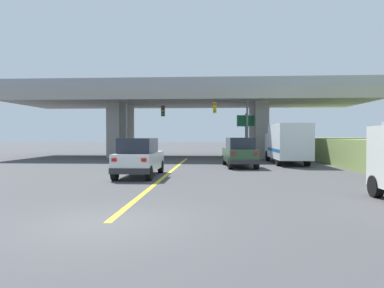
{
  "coord_description": "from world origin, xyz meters",
  "views": [
    {
      "loc": [
        2.62,
        -8.54,
        2.14
      ],
      "look_at": [
        1.24,
        13.2,
        1.64
      ],
      "focal_mm": 33.45,
      "sensor_mm": 36.0,
      "label": 1
    }
  ],
  "objects_px": {
    "traffic_signal_farside": "(140,120)",
    "traffic_signal_nearside": "(236,118)",
    "suv_lead": "(139,157)",
    "suv_crossing": "(239,152)",
    "box_truck": "(287,143)",
    "highway_sign": "(246,125)"
  },
  "relations": [
    {
      "from": "suv_lead",
      "to": "suv_crossing",
      "type": "height_order",
      "value": "same"
    },
    {
      "from": "suv_crossing",
      "to": "box_truck",
      "type": "height_order",
      "value": "box_truck"
    },
    {
      "from": "box_truck",
      "to": "highway_sign",
      "type": "xyz_separation_m",
      "value": [
        -2.54,
        6.73,
        1.57
      ]
    },
    {
      "from": "box_truck",
      "to": "highway_sign",
      "type": "distance_m",
      "value": 7.37
    },
    {
      "from": "suv_lead",
      "to": "traffic_signal_nearside",
      "type": "height_order",
      "value": "traffic_signal_nearside"
    },
    {
      "from": "box_truck",
      "to": "traffic_signal_farside",
      "type": "xyz_separation_m",
      "value": [
        -12.44,
        4.88,
        1.98
      ]
    },
    {
      "from": "suv_crossing",
      "to": "box_truck",
      "type": "distance_m",
      "value": 4.98
    },
    {
      "from": "suv_lead",
      "to": "box_truck",
      "type": "relative_size",
      "value": 0.64
    },
    {
      "from": "traffic_signal_nearside",
      "to": "highway_sign",
      "type": "height_order",
      "value": "traffic_signal_nearside"
    },
    {
      "from": "suv_crossing",
      "to": "suv_lead",
      "type": "bearing_deg",
      "value": -137.23
    },
    {
      "from": "traffic_signal_nearside",
      "to": "traffic_signal_farside",
      "type": "bearing_deg",
      "value": 175.43
    },
    {
      "from": "traffic_signal_nearside",
      "to": "suv_lead",
      "type": "bearing_deg",
      "value": -113.43
    },
    {
      "from": "traffic_signal_farside",
      "to": "suv_crossing",
      "type": "bearing_deg",
      "value": -42.96
    },
    {
      "from": "suv_crossing",
      "to": "traffic_signal_nearside",
      "type": "xyz_separation_m",
      "value": [
        0.18,
        7.32,
        2.7
      ]
    },
    {
      "from": "suv_lead",
      "to": "box_truck",
      "type": "height_order",
      "value": "box_truck"
    },
    {
      "from": "traffic_signal_nearside",
      "to": "traffic_signal_farside",
      "type": "height_order",
      "value": "traffic_signal_nearside"
    },
    {
      "from": "highway_sign",
      "to": "box_truck",
      "type": "bearing_deg",
      "value": -69.32
    },
    {
      "from": "box_truck",
      "to": "traffic_signal_nearside",
      "type": "height_order",
      "value": "traffic_signal_nearside"
    },
    {
      "from": "box_truck",
      "to": "traffic_signal_nearside",
      "type": "relative_size",
      "value": 1.28
    },
    {
      "from": "traffic_signal_farside",
      "to": "traffic_signal_nearside",
      "type": "bearing_deg",
      "value": -4.57
    },
    {
      "from": "traffic_signal_farside",
      "to": "highway_sign",
      "type": "height_order",
      "value": "traffic_signal_farside"
    },
    {
      "from": "traffic_signal_nearside",
      "to": "highway_sign",
      "type": "bearing_deg",
      "value": 66.64
    }
  ]
}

